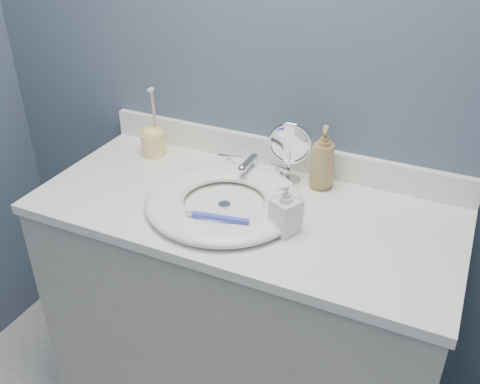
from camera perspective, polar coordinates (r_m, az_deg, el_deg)
The scene contains 12 objects.
back_wall at distance 1.63m, azimuth 4.68°, elevation 12.94°, with size 2.20×0.02×2.40m, color #455068.
vanity_cabinet at distance 1.82m, azimuth 0.42°, elevation -13.60°, with size 1.20×0.55×0.85m, color #B8B4A9.
countertop at distance 1.54m, azimuth 0.48°, elevation -1.87°, with size 1.22×0.57×0.03m, color white.
backsplash at distance 1.72m, azimuth 4.15°, elevation 4.11°, with size 1.22×0.02×0.09m, color white.
basin at distance 1.52m, azimuth -1.69°, elevation -0.92°, with size 0.45×0.45×0.04m, color white, non-canonical shape.
drain at distance 1.53m, azimuth -1.69°, elevation -1.40°, with size 0.04×0.04×0.01m, color silver.
faucet at distance 1.67m, azimuth 1.32°, elevation 2.57°, with size 0.25×0.13×0.07m.
makeup_mirror at distance 1.61m, azimuth 5.31°, elevation 4.45°, with size 0.13×0.08×0.20m.
soap_bottle_amber at distance 1.60m, azimuth 8.86°, elevation 3.63°, with size 0.08×0.08×0.20m, color #9D7E46.
soap_bottle_clear at distance 1.39m, azimuth 4.86°, elevation -1.76°, with size 0.06×0.07×0.14m, color silver.
toothbrush_holder at distance 1.81m, azimuth -9.25°, elevation 5.53°, with size 0.08×0.08×0.24m.
toothbrush_lying at distance 1.40m, azimuth -2.38°, elevation -2.76°, with size 0.17×0.05×0.02m.
Camera 1 is at (0.54, -0.21, 1.70)m, focal length 40.00 mm.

